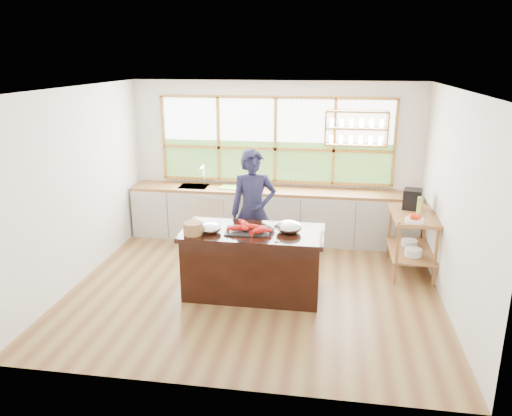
% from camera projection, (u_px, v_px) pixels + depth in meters
% --- Properties ---
extents(ground_plane, '(5.00, 5.00, 0.00)m').
position_uv_depth(ground_plane, '(255.00, 287.00, 6.96)').
color(ground_plane, olive).
extents(room_shell, '(5.02, 4.52, 2.71)m').
position_uv_depth(room_shell, '(263.00, 156.00, 6.93)').
color(room_shell, white).
rests_on(room_shell, ground_plane).
extents(back_counter, '(4.90, 0.63, 0.90)m').
position_uv_depth(back_counter, '(272.00, 214.00, 8.67)').
color(back_counter, beige).
rests_on(back_counter, ground_plane).
extents(right_shelf_unit, '(0.62, 1.10, 0.90)m').
position_uv_depth(right_shelf_unit, '(412.00, 233.00, 7.30)').
color(right_shelf_unit, olive).
rests_on(right_shelf_unit, ground_plane).
extents(island, '(1.85, 0.90, 0.90)m').
position_uv_depth(island, '(253.00, 262.00, 6.64)').
color(island, black).
rests_on(island, ground_plane).
extents(cook, '(0.76, 0.61, 1.83)m').
position_uv_depth(cook, '(253.00, 212.00, 7.25)').
color(cook, '#1B1C3A').
rests_on(cook, ground_plane).
extents(potted_plant, '(0.13, 0.09, 0.24)m').
position_uv_depth(potted_plant, '(258.00, 181.00, 8.59)').
color(potted_plant, slate).
rests_on(potted_plant, back_counter).
extents(cutting_board, '(0.44, 0.36, 0.01)m').
position_uv_depth(cutting_board, '(232.00, 187.00, 8.64)').
color(cutting_board, '#6DD14A').
rests_on(cutting_board, back_counter).
extents(espresso_machine, '(0.31, 0.33, 0.30)m').
position_uv_depth(espresso_machine, '(412.00, 199.00, 7.42)').
color(espresso_machine, black).
rests_on(espresso_machine, right_shelf_unit).
extents(wine_bottle, '(0.07, 0.07, 0.28)m').
position_uv_depth(wine_bottle, '(419.00, 206.00, 7.09)').
color(wine_bottle, '#94B951').
rests_on(wine_bottle, right_shelf_unit).
extents(fruit_bowl, '(0.26, 0.26, 0.11)m').
position_uv_depth(fruit_bowl, '(415.00, 219.00, 6.84)').
color(fruit_bowl, white).
rests_on(fruit_bowl, right_shelf_unit).
extents(slate_board, '(0.58, 0.44, 0.02)m').
position_uv_depth(slate_board, '(247.00, 231.00, 6.48)').
color(slate_board, black).
rests_on(slate_board, island).
extents(lobster_pile, '(0.52, 0.44, 0.08)m').
position_uv_depth(lobster_pile, '(249.00, 228.00, 6.46)').
color(lobster_pile, red).
rests_on(lobster_pile, slate_board).
extents(mixing_bowl_left, '(0.28, 0.28, 0.13)m').
position_uv_depth(mixing_bowl_left, '(210.00, 228.00, 6.43)').
color(mixing_bowl_left, silver).
rests_on(mixing_bowl_left, island).
extents(mixing_bowl_right, '(0.33, 0.33, 0.16)m').
position_uv_depth(mixing_bowl_right, '(289.00, 227.00, 6.44)').
color(mixing_bowl_right, silver).
rests_on(mixing_bowl_right, island).
extents(wine_glass, '(0.08, 0.08, 0.22)m').
position_uv_depth(wine_glass, '(277.00, 229.00, 6.09)').
color(wine_glass, white).
rests_on(wine_glass, island).
extents(wicker_basket, '(0.24, 0.24, 0.16)m').
position_uv_depth(wicker_basket, '(193.00, 229.00, 6.36)').
color(wicker_basket, '#9D7540').
rests_on(wicker_basket, island).
extents(parchment_roll, '(0.24, 0.29, 0.08)m').
position_uv_depth(parchment_roll, '(199.00, 222.00, 6.72)').
color(parchment_roll, white).
rests_on(parchment_roll, island).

